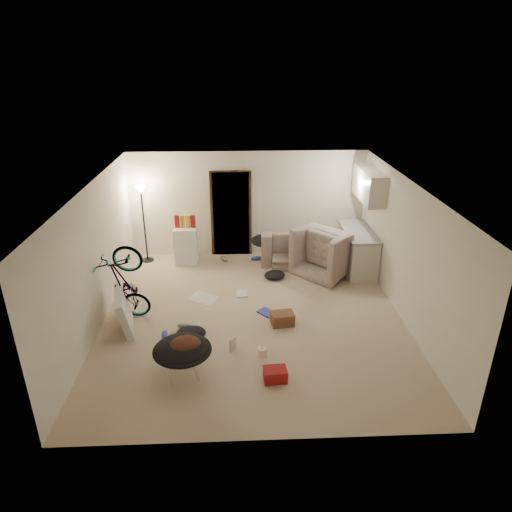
{
  "coord_description": "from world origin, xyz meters",
  "views": [
    {
      "loc": [
        -0.28,
        -7.34,
        4.48
      ],
      "look_at": [
        0.08,
        0.6,
        0.97
      ],
      "focal_mm": 32.0,
      "sensor_mm": 36.0,
      "label": 1
    }
  ],
  "objects_px": {
    "bicycle": "(127,300)",
    "drink_case_a": "(282,319)",
    "mini_fridge": "(186,245)",
    "saucer_chair": "(183,355)",
    "sofa": "(303,250)",
    "drink_case_b": "(275,375)",
    "juicer": "(262,351)",
    "tv_box": "(124,310)",
    "kitchen_counter": "(357,250)",
    "armchair": "(331,255)",
    "floor_lamp": "(142,208)"
  },
  "relations": [
    {
      "from": "sofa",
      "to": "drink_case_b",
      "type": "distance_m",
      "value": 4.42
    },
    {
      "from": "armchair",
      "to": "drink_case_b",
      "type": "distance_m",
      "value": 4.06
    },
    {
      "from": "bicycle",
      "to": "drink_case_a",
      "type": "xyz_separation_m",
      "value": [
        2.82,
        -0.31,
        -0.29
      ]
    },
    {
      "from": "tv_box",
      "to": "drink_case_b",
      "type": "xyz_separation_m",
      "value": [
        2.56,
        -1.61,
        -0.24
      ]
    },
    {
      "from": "armchair",
      "to": "mini_fridge",
      "type": "relative_size",
      "value": 1.39
    },
    {
      "from": "kitchen_counter",
      "to": "tv_box",
      "type": "distance_m",
      "value": 5.23
    },
    {
      "from": "mini_fridge",
      "to": "drink_case_b",
      "type": "bearing_deg",
      "value": -68.57
    },
    {
      "from": "kitchen_counter",
      "to": "armchair",
      "type": "height_order",
      "value": "kitchen_counter"
    },
    {
      "from": "mini_fridge",
      "to": "drink_case_b",
      "type": "distance_m",
      "value": 4.73
    },
    {
      "from": "floor_lamp",
      "to": "juicer",
      "type": "distance_m",
      "value": 4.78
    },
    {
      "from": "floor_lamp",
      "to": "tv_box",
      "type": "relative_size",
      "value": 1.75
    },
    {
      "from": "drink_case_b",
      "to": "drink_case_a",
      "type": "bearing_deg",
      "value": 76.44
    },
    {
      "from": "floor_lamp",
      "to": "mini_fridge",
      "type": "bearing_deg",
      "value": -6.07
    },
    {
      "from": "juicer",
      "to": "sofa",
      "type": "bearing_deg",
      "value": 72.14
    },
    {
      "from": "floor_lamp",
      "to": "bicycle",
      "type": "bearing_deg",
      "value": -87.82
    },
    {
      "from": "tv_box",
      "to": "sofa",
      "type": "bearing_deg",
      "value": 23.38
    },
    {
      "from": "armchair",
      "to": "drink_case_b",
      "type": "xyz_separation_m",
      "value": [
        -1.57,
        -3.74,
        -0.29
      ]
    },
    {
      "from": "floor_lamp",
      "to": "bicycle",
      "type": "height_order",
      "value": "floor_lamp"
    },
    {
      "from": "drink_case_a",
      "to": "sofa",
      "type": "bearing_deg",
      "value": 66.58
    },
    {
      "from": "sofa",
      "to": "armchair",
      "type": "xyz_separation_m",
      "value": [
        0.54,
        -0.55,
        0.1
      ]
    },
    {
      "from": "mini_fridge",
      "to": "drink_case_b",
      "type": "xyz_separation_m",
      "value": [
        1.72,
        -4.39,
        -0.33
      ]
    },
    {
      "from": "juicer",
      "to": "floor_lamp",
      "type": "bearing_deg",
      "value": 122.77
    },
    {
      "from": "bicycle",
      "to": "drink_case_b",
      "type": "xyz_separation_m",
      "value": [
        2.56,
        -1.86,
        -0.31
      ]
    },
    {
      "from": "mini_fridge",
      "to": "saucer_chair",
      "type": "xyz_separation_m",
      "value": [
        0.34,
        -4.2,
        -0.06
      ]
    },
    {
      "from": "sofa",
      "to": "juicer",
      "type": "height_order",
      "value": "sofa"
    },
    {
      "from": "tv_box",
      "to": "drink_case_a",
      "type": "xyz_separation_m",
      "value": [
        2.82,
        -0.06,
        -0.23
      ]
    },
    {
      "from": "armchair",
      "to": "floor_lamp",
      "type": "bearing_deg",
      "value": 37.09
    },
    {
      "from": "tv_box",
      "to": "drink_case_a",
      "type": "distance_m",
      "value": 2.83
    },
    {
      "from": "armchair",
      "to": "kitchen_counter",
      "type": "bearing_deg",
      "value": -123.36
    },
    {
      "from": "drink_case_a",
      "to": "juicer",
      "type": "height_order",
      "value": "drink_case_a"
    },
    {
      "from": "kitchen_counter",
      "to": "sofa",
      "type": "distance_m",
      "value": 1.24
    },
    {
      "from": "kitchen_counter",
      "to": "tv_box",
      "type": "height_order",
      "value": "kitchen_counter"
    },
    {
      "from": "floor_lamp",
      "to": "saucer_chair",
      "type": "xyz_separation_m",
      "value": [
        1.28,
        -4.3,
        -0.93
      ]
    },
    {
      "from": "floor_lamp",
      "to": "drink_case_b",
      "type": "relative_size",
      "value": 5.25
    },
    {
      "from": "mini_fridge",
      "to": "saucer_chair",
      "type": "distance_m",
      "value": 4.22
    },
    {
      "from": "bicycle",
      "to": "tv_box",
      "type": "distance_m",
      "value": 0.26
    },
    {
      "from": "sofa",
      "to": "tv_box",
      "type": "bearing_deg",
      "value": 38.25
    },
    {
      "from": "armchair",
      "to": "drink_case_a",
      "type": "xyz_separation_m",
      "value": [
        -1.3,
        -2.19,
        -0.27
      ]
    },
    {
      "from": "mini_fridge",
      "to": "drink_case_b",
      "type": "relative_size",
      "value": 2.49
    },
    {
      "from": "floor_lamp",
      "to": "armchair",
      "type": "distance_m",
      "value": 4.39
    },
    {
      "from": "kitchen_counter",
      "to": "drink_case_a",
      "type": "xyz_separation_m",
      "value": [
        -1.91,
        -2.29,
        -0.33
      ]
    },
    {
      "from": "kitchen_counter",
      "to": "drink_case_a",
      "type": "relative_size",
      "value": 3.74
    },
    {
      "from": "saucer_chair",
      "to": "armchair",
      "type": "bearing_deg",
      "value": 50.34
    },
    {
      "from": "sofa",
      "to": "drink_case_a",
      "type": "height_order",
      "value": "sofa"
    },
    {
      "from": "bicycle",
      "to": "tv_box",
      "type": "bearing_deg",
      "value": -175.51
    },
    {
      "from": "saucer_chair",
      "to": "juicer",
      "type": "xyz_separation_m",
      "value": [
        1.22,
        0.42,
        -0.29
      ]
    },
    {
      "from": "saucer_chair",
      "to": "juicer",
      "type": "distance_m",
      "value": 1.32
    },
    {
      "from": "floor_lamp",
      "to": "juicer",
      "type": "xyz_separation_m",
      "value": [
        2.5,
        -3.88,
        -1.22
      ]
    },
    {
      "from": "tv_box",
      "to": "juicer",
      "type": "xyz_separation_m",
      "value": [
        2.4,
        -1.0,
        -0.25
      ]
    },
    {
      "from": "saucer_chair",
      "to": "sofa",
      "type": "bearing_deg",
      "value": 59.62
    }
  ]
}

